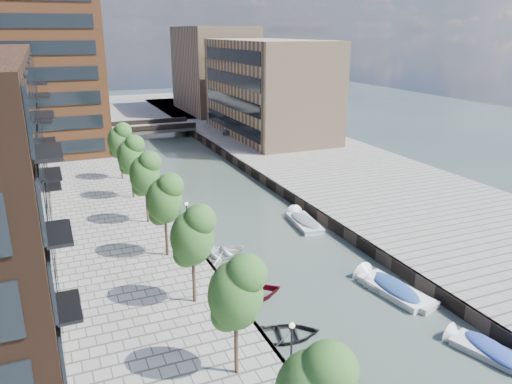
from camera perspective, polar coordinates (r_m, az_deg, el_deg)
water at (r=52.47m, az=-4.74°, el=-0.16°), size 300.00×300.00×0.00m
quay_right at (r=59.01m, az=10.17°, el=2.18°), size 20.00×140.00×1.00m
quay_wall_left at (r=50.87m, az=-11.29°, el=-0.46°), size 0.25×140.00×1.00m
quay_wall_right at (r=54.41m, az=1.36°, el=1.11°), size 0.25×140.00×1.00m
far_closure at (r=109.70m, az=-14.77°, el=9.13°), size 80.00×40.00×1.00m
tower at (r=72.49m, az=-25.25°, el=16.14°), size 18.00×18.00×30.00m
tan_block_near at (r=76.64m, az=1.43°, el=11.78°), size 12.00×25.00×14.00m
tan_block_far at (r=100.73m, az=-4.82°, el=13.78°), size 12.00×20.00×16.00m
bridge at (r=82.29m, az=-11.84°, el=7.18°), size 13.00×6.00×1.30m
tree_1 at (r=22.54m, az=-2.37°, el=-11.20°), size 2.50×2.50×5.95m
tree_2 at (r=28.56m, az=-7.33°, el=-4.79°), size 2.50×2.50×5.95m
tree_3 at (r=34.95m, az=-10.46°, el=-0.64°), size 2.50×2.50×5.95m
tree_4 at (r=41.53m, az=-12.61°, el=2.21°), size 2.50×2.50×5.95m
tree_5 at (r=48.24m, az=-14.18°, el=4.27°), size 2.50×2.50×5.95m
tree_6 at (r=55.01m, az=-15.36°, el=5.83°), size 2.50×2.50×5.95m
lamp_0 at (r=21.64m, az=4.05°, el=-18.27°), size 0.24×0.24×4.12m
lamp_1 at (r=34.92m, az=-7.85°, el=-3.66°), size 0.24×0.24×4.12m
lamp_2 at (r=49.83m, az=-12.73°, el=2.68°), size 0.24×0.24×4.12m
sloop_0 at (r=28.97m, az=3.35°, el=-16.27°), size 4.57×3.71×0.83m
sloop_2 at (r=32.54m, az=-1.08°, el=-12.06°), size 4.93×3.59×1.00m
sloop_3 at (r=37.96m, az=-4.34°, el=-7.48°), size 5.32×4.25×0.98m
sloop_4 at (r=54.53m, az=-11.08°, el=0.26°), size 5.77×4.71×1.05m
motorboat_0 at (r=34.43m, az=14.88°, el=-10.50°), size 2.67×5.70×1.83m
motorboat_2 at (r=34.11m, az=15.52°, el=-11.09°), size 2.93×4.99×1.57m
motorboat_3 at (r=30.21m, az=24.68°, el=-16.09°), size 2.95×4.82×1.52m
motorboat_4 at (r=44.34m, az=5.35°, el=-3.36°), size 2.40×5.40×1.74m
car at (r=78.22m, az=-3.28°, el=7.17°), size 2.73×4.06×1.28m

